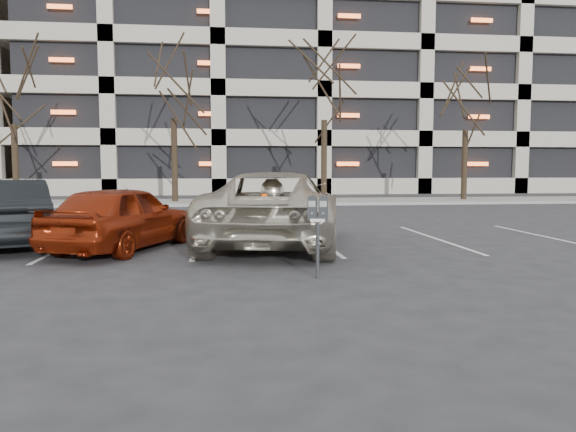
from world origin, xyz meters
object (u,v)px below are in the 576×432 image
(car_red, at_px, (122,217))
(car_dark, at_px, (6,213))
(tree_b, at_px, (173,65))
(tree_d, at_px, (467,86))
(suv_silver, at_px, (275,209))
(tree_a, at_px, (12,74))
(tree_c, at_px, (325,69))
(parking_meter, at_px, (318,216))

(car_red, bearing_deg, car_dark, 2.95)
(tree_b, xyz_separation_m, tree_d, (14.00, 0.00, -0.69))
(tree_d, distance_m, car_dark, 22.02)
(car_dark, bearing_deg, tree_b, -121.77)
(tree_b, distance_m, car_red, 15.71)
(tree_d, distance_m, suv_silver, 18.54)
(tree_a, height_order, tree_d, tree_a)
(car_red, bearing_deg, tree_a, -42.29)
(tree_c, relative_size, car_dark, 2.00)
(tree_c, distance_m, car_red, 17.15)
(parking_meter, bearing_deg, car_red, 149.76)
(tree_d, bearing_deg, tree_c, 180.00)
(car_dark, bearing_deg, car_red, 139.49)
(tree_c, relative_size, tree_d, 1.12)
(tree_c, bearing_deg, car_dark, -124.46)
(tree_c, relative_size, car_red, 2.19)
(car_red, xyz_separation_m, car_dark, (-2.59, 0.88, 0.04))
(tree_b, bearing_deg, tree_a, 180.00)
(parking_meter, bearing_deg, tree_c, 93.32)
(tree_c, height_order, parking_meter, tree_c)
(tree_a, bearing_deg, car_dark, -71.78)
(tree_b, bearing_deg, car_red, -89.50)
(tree_d, relative_size, car_dark, 1.79)
(tree_d, relative_size, car_red, 1.95)
(tree_d, height_order, parking_meter, tree_d)
(car_red, bearing_deg, suv_silver, -152.40)
(suv_silver, xyz_separation_m, car_red, (-3.16, -0.32, -0.12))
(parking_meter, xyz_separation_m, car_dark, (-6.06, 4.26, -0.24))
(tree_b, xyz_separation_m, parking_meter, (3.59, -18.05, -5.35))
(suv_silver, height_order, car_red, suv_silver)
(tree_b, distance_m, tree_d, 14.02)
(tree_a, height_order, car_red, tree_a)
(tree_b, bearing_deg, tree_c, 0.00)
(tree_d, height_order, car_dark, tree_d)
(tree_d, xyz_separation_m, car_red, (-13.87, -14.67, -4.94))
(tree_b, bearing_deg, tree_d, 0.00)
(car_red, bearing_deg, parking_meter, 157.55)
(tree_c, bearing_deg, tree_b, 180.00)
(suv_silver, bearing_deg, tree_d, -115.13)
(tree_a, distance_m, suv_silver, 18.34)
(suv_silver, distance_m, car_dark, 5.78)
(tree_c, xyz_separation_m, parking_meter, (-3.41, -18.05, -5.33))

